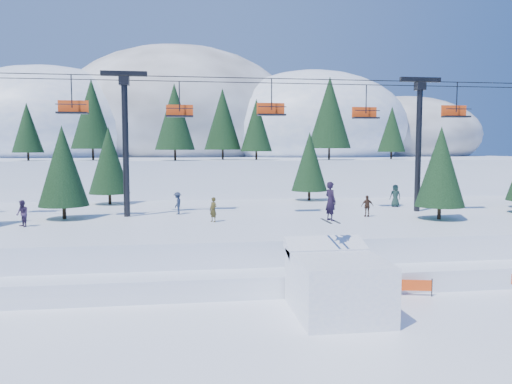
{
  "coord_description": "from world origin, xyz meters",
  "views": [
    {
      "loc": [
        -4.8,
        -18.43,
        7.33
      ],
      "look_at": [
        -1.35,
        6.0,
        5.2
      ],
      "focal_mm": 35.0,
      "sensor_mm": 36.0,
      "label": 1
    }
  ],
  "objects": [
    {
      "name": "ground",
      "position": [
        0.0,
        0.0,
        0.0
      ],
      "size": [
        160.0,
        160.0,
        0.0
      ],
      "primitive_type": "plane",
      "color": "white",
      "rests_on": "ground"
    },
    {
      "name": "mid_shelf",
      "position": [
        0.0,
        18.0,
        1.25
      ],
      "size": [
        70.0,
        22.0,
        2.5
      ],
      "primitive_type": "cube",
      "color": "white",
      "rests_on": "ground"
    },
    {
      "name": "berm",
      "position": [
        0.0,
        8.0,
        0.55
      ],
      "size": [
        70.0,
        6.0,
        1.1
      ],
      "primitive_type": "cube",
      "color": "white",
      "rests_on": "ground"
    },
    {
      "name": "mountain_ridge",
      "position": [
        -5.09,
        73.36,
        9.64
      ],
      "size": [
        119.0,
        60.22,
        26.46
      ],
      "color": "white",
      "rests_on": "ground"
    },
    {
      "name": "jump_kicker",
      "position": [
        1.81,
        2.62,
        1.41
      ],
      "size": [
        3.8,
        5.19,
        5.81
      ],
      "color": "white",
      "rests_on": "ground"
    },
    {
      "name": "chairlift",
      "position": [
        0.92,
        18.05,
        9.32
      ],
      "size": [
        46.0,
        3.21,
        10.28
      ],
      "color": "black",
      "rests_on": "mid_shelf"
    },
    {
      "name": "conifer_stand",
      "position": [
        2.65,
        19.28,
        6.57
      ],
      "size": [
        60.22,
        17.12,
        9.08
      ],
      "color": "black",
      "rests_on": "mid_shelf"
    },
    {
      "name": "distant_skiers",
      "position": [
        -0.79,
        17.46,
        3.35
      ],
      "size": [
        28.47,
        7.98,
        1.86
      ],
      "color": "#39251A",
      "rests_on": "mid_shelf"
    },
    {
      "name": "banner_near",
      "position": [
        5.91,
        4.72,
        0.54
      ],
      "size": [
        2.79,
        0.68,
        0.9
      ],
      "color": "black",
      "rests_on": "ground"
    },
    {
      "name": "banner_far",
      "position": [
        10.87,
        5.43,
        0.54
      ],
      "size": [
        2.69,
        1.03,
        0.9
      ],
      "color": "black",
      "rests_on": "ground"
    }
  ]
}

